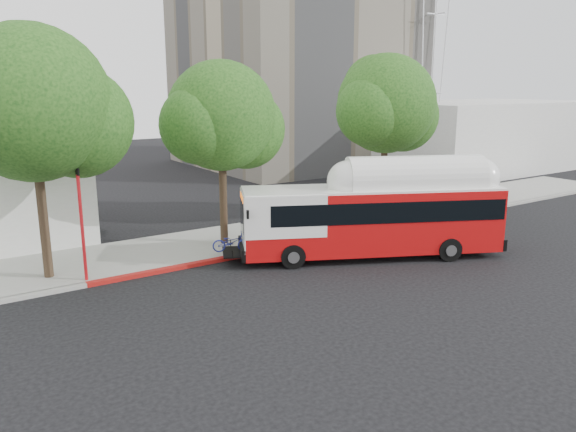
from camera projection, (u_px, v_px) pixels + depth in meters
name	position (u px, v px, depth m)	size (l,w,h in m)	color
ground	(316.00, 276.00, 22.54)	(120.00, 120.00, 0.00)	black
sidewalk	(238.00, 238.00, 27.77)	(60.00, 5.00, 0.15)	gray
curb_strip	(265.00, 251.00, 25.67)	(60.00, 0.30, 0.15)	gray
red_curb_segment	(206.00, 262.00, 24.04)	(10.00, 0.32, 0.16)	#9C1411
street_tree_left	(45.00, 109.00, 20.89)	(6.67, 5.80, 9.74)	#2D2116
street_tree_mid	(228.00, 120.00, 25.76)	(5.75, 5.00, 8.62)	#2D2116
street_tree_right	(391.00, 108.00, 30.96)	(6.21, 5.40, 9.18)	#2D2116
horizon_block	(476.00, 135.00, 51.05)	(20.00, 12.00, 6.00)	silver
transit_bus	(373.00, 220.00, 24.72)	(11.92, 7.14, 3.61)	#B80C0E
signal_pole	(82.00, 226.00, 21.17)	(0.13, 0.43, 4.50)	red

